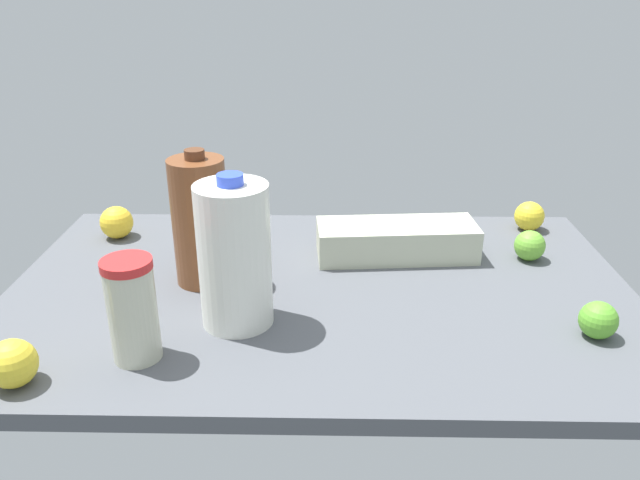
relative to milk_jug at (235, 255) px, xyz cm
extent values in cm
cube|color=#50545A|center=(-13.99, -12.59, -14.08)|extent=(120.00, 76.00, 3.00)
cylinder|color=white|center=(0.00, 0.00, -0.12)|extent=(12.28, 12.28, 24.93)
cylinder|color=blue|center=(0.00, 0.00, 13.25)|extent=(4.30, 4.30, 1.80)
cylinder|color=brown|center=(8.82, -15.35, -0.27)|extent=(10.55, 10.55, 24.63)
cylinder|color=#59331E|center=(8.82, -15.35, 12.95)|extent=(3.69, 3.69, 1.80)
cube|color=beige|center=(-29.92, -27.27, -8.95)|extent=(34.21, 14.55, 7.26)
cylinder|color=beige|center=(14.29, 11.22, -4.80)|extent=(7.54, 7.54, 15.56)
cylinder|color=red|center=(14.29, 11.22, 3.68)|extent=(7.77, 7.77, 1.40)
sphere|color=#6CB436|center=(-57.66, -26.08, -9.38)|extent=(6.40, 6.40, 6.40)
sphere|color=yellow|center=(32.53, -36.03, -8.90)|extent=(7.36, 7.36, 7.36)
sphere|color=#5CAB2F|center=(-60.35, 3.84, -9.42)|extent=(6.32, 6.32, 6.32)
sphere|color=yellow|center=(30.31, 18.66, -8.93)|extent=(7.29, 7.29, 7.29)
sphere|color=yellow|center=(-62.24, -42.44, -9.17)|extent=(6.82, 6.82, 6.82)
camera|label=1|loc=(-16.10, 93.64, 44.04)|focal=35.00mm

